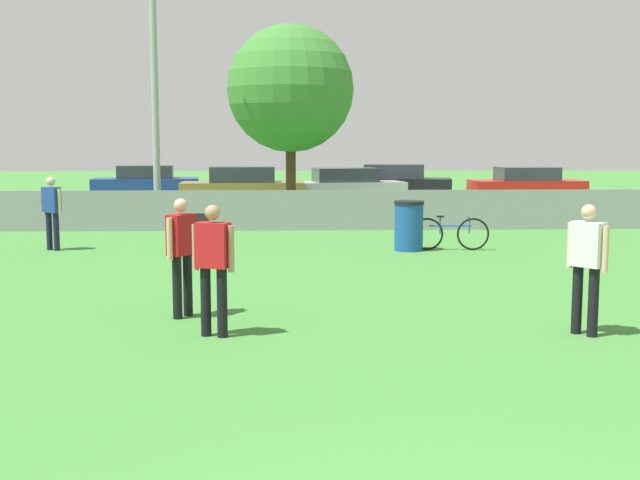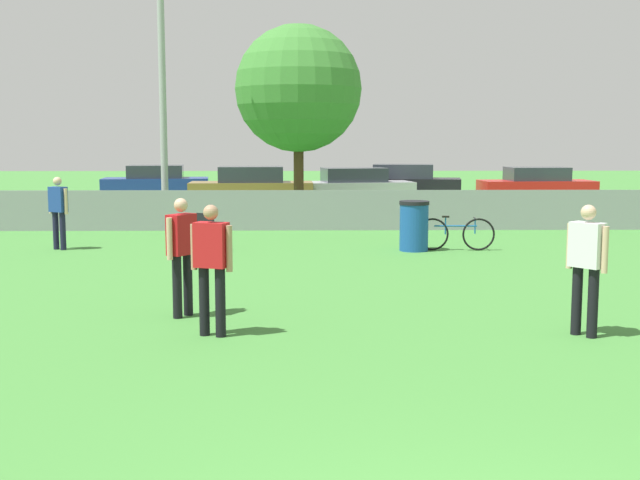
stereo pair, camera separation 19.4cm
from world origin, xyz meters
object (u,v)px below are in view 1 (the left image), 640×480
object	(u,v)px
parked_car_tan	(243,188)
trash_bin	(409,226)
player_receiver_white	(587,260)
parked_car_red	(527,185)
spectator_in_blue	(52,208)
parked_car_silver	(345,187)
parked_car_blue	(146,183)
parked_car_dark	(394,184)
light_pole	(154,58)
bicycle_sideline	(450,233)
player_defender_red	(182,249)
player_thrower_red	(213,261)
folding_chair_sideline	(203,229)
tree_near_pole	(290,89)

from	to	relation	value
parked_car_tan	trash_bin	bearing A→B (deg)	-70.97
player_receiver_white	parked_car_red	world-z (taller)	player_receiver_white
spectator_in_blue	parked_car_silver	world-z (taller)	spectator_in_blue
trash_bin	parked_car_blue	world-z (taller)	parked_car_blue
parked_car_blue	parked_car_dark	size ratio (longest dim) A/B	0.93
light_pole	bicycle_sideline	distance (m)	10.23
player_defender_red	parked_car_dark	size ratio (longest dim) A/B	0.35
player_thrower_red	parked_car_red	bearing A→B (deg)	84.65
player_thrower_red	player_defender_red	xyz separation A→B (m)	(-0.54, 1.13, 0.00)
player_thrower_red	parked_car_dark	bearing A→B (deg)	97.39
folding_chair_sideline	player_receiver_white	bearing A→B (deg)	150.02
light_pole	player_receiver_white	distance (m)	15.84
player_receiver_white	spectator_in_blue	size ratio (longest dim) A/B	1.02
player_defender_red	parked_car_tan	distance (m)	18.23
tree_near_pole	trash_bin	size ratio (longest dim) A/B	5.46
player_receiver_white	spectator_in_blue	bearing A→B (deg)	-171.02
player_thrower_red	folding_chair_sideline	xyz separation A→B (m)	(-0.98, 7.80, -0.48)
light_pole	parked_car_silver	size ratio (longest dim) A/B	1.74
player_receiver_white	parked_car_tan	distance (m)	20.20
player_thrower_red	parked_car_dark	distance (m)	22.92
player_thrower_red	parked_car_silver	bearing A→B (deg)	101.87
spectator_in_blue	trash_bin	distance (m)	7.97
parked_car_blue	parked_car_red	distance (m)	15.30
trash_bin	bicycle_sideline	bearing A→B (deg)	1.14
player_receiver_white	player_defender_red	world-z (taller)	same
folding_chair_sideline	light_pole	bearing A→B (deg)	-46.58
player_receiver_white	parked_car_tan	size ratio (longest dim) A/B	0.37
bicycle_sideline	parked_car_tan	size ratio (longest dim) A/B	0.39
trash_bin	parked_car_silver	xyz separation A→B (m)	(-0.59, 12.38, 0.13)
player_receiver_white	spectator_in_blue	xyz separation A→B (m)	(-9.04, 8.18, -0.02)
player_thrower_red	bicycle_sideline	size ratio (longest dim) A/B	0.95
spectator_in_blue	parked_car_silver	distance (m)	14.13
parked_car_tan	light_pole	bearing A→B (deg)	-110.77
player_receiver_white	parked_car_tan	bearing A→B (deg)	156.82
parked_car_dark	parked_car_silver	bearing A→B (deg)	-125.34
parked_car_dark	trash_bin	bearing A→B (deg)	-87.12
light_pole	player_defender_red	bearing A→B (deg)	-79.14
bicycle_sideline	parked_car_blue	distance (m)	18.07
light_pole	bicycle_sideline	xyz separation A→B (m)	(7.41, -5.53, -4.37)
parked_car_red	tree_near_pole	bearing A→B (deg)	-151.82
tree_near_pole	parked_car_tan	distance (m)	5.19
light_pole	parked_car_red	xyz separation A→B (m)	(13.10, 7.94, -4.08)
parked_car_dark	parked_car_blue	bearing A→B (deg)	-175.70
parked_car_tan	parked_car_dark	size ratio (longest dim) A/B	0.95
bicycle_sideline	parked_car_silver	world-z (taller)	parked_car_silver
tree_near_pole	bicycle_sideline	xyz separation A→B (m)	(3.56, -8.01, -3.68)
player_defender_red	parked_car_blue	size ratio (longest dim) A/B	0.38
light_pole	player_thrower_red	size ratio (longest dim) A/B	4.81
player_defender_red	parked_car_tan	world-z (taller)	player_defender_red
trash_bin	player_receiver_white	bearing A→B (deg)	-82.10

